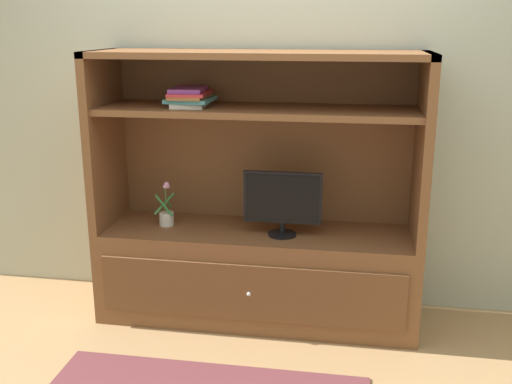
% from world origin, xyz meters
% --- Properties ---
extents(ground_plane, '(8.00, 8.00, 0.00)m').
position_xyz_m(ground_plane, '(0.00, 0.00, 0.00)').
color(ground_plane, tan).
extents(painted_rear_wall, '(6.00, 0.10, 2.80)m').
position_xyz_m(painted_rear_wall, '(0.00, 0.75, 1.40)').
color(painted_rear_wall, '#ADB29E').
rests_on(painted_rear_wall, ground_plane).
extents(media_console, '(1.89, 0.58, 1.60)m').
position_xyz_m(media_console, '(0.00, 0.41, 0.49)').
color(media_console, brown).
rests_on(media_console, ground_plane).
extents(tv_monitor, '(0.45, 0.17, 0.38)m').
position_xyz_m(tv_monitor, '(0.16, 0.34, 0.76)').
color(tv_monitor, black).
rests_on(tv_monitor, media_console).
extents(potted_plant, '(0.12, 0.12, 0.28)m').
position_xyz_m(potted_plant, '(-0.56, 0.40, 0.62)').
color(potted_plant, beige).
rests_on(potted_plant, media_console).
extents(magazine_stack, '(0.25, 0.34, 0.11)m').
position_xyz_m(magazine_stack, '(-0.39, 0.40, 1.34)').
color(magazine_stack, silver).
rests_on(magazine_stack, media_console).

